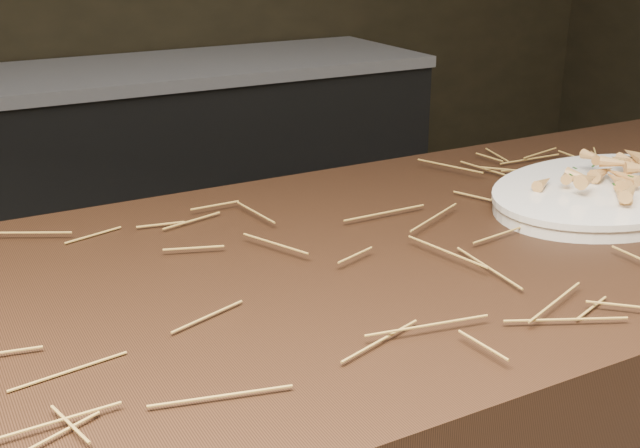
{
  "coord_description": "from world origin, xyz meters",
  "views": [
    {
      "loc": [
        -0.58,
        -0.51,
        1.3
      ],
      "look_at": [
        -0.14,
        0.28,
        0.96
      ],
      "focal_mm": 45.0,
      "sensor_mm": 36.0,
      "label": 1
    }
  ],
  "objects": [
    {
      "name": "roasted_veg_heap",
      "position": [
        0.36,
        0.29,
        0.95
      ],
      "size": [
        0.23,
        0.18,
        0.05
      ],
      "primitive_type": null,
      "rotation": [
        0.0,
        0.0,
        0.16
      ],
      "color": "#C38239",
      "rests_on": "serving_platter"
    },
    {
      "name": "straw_bedding",
      "position": [
        0.0,
        0.3,
        0.91
      ],
      "size": [
        1.4,
        0.6,
        0.02
      ],
      "primitive_type": null,
      "color": "olive",
      "rests_on": "main_counter"
    },
    {
      "name": "back_counter",
      "position": [
        0.3,
        2.18,
        0.42
      ],
      "size": [
        1.82,
        0.62,
        0.84
      ],
      "color": "black",
      "rests_on": "ground"
    },
    {
      "name": "serving_platter",
      "position": [
        0.36,
        0.29,
        0.91
      ],
      "size": [
        0.46,
        0.34,
        0.02
      ],
      "primitive_type": null,
      "rotation": [
        0.0,
        0.0,
        0.16
      ],
      "color": "white",
      "rests_on": "main_counter"
    }
  ]
}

